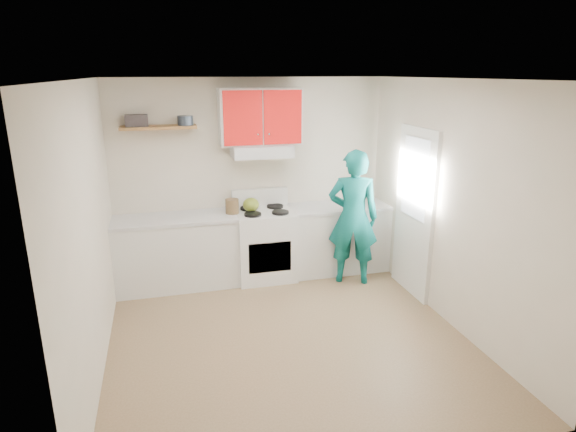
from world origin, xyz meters
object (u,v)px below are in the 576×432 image
object	(u,v)px
tin	(185,120)
kettle	(251,205)
stove	(265,245)
crock	(232,207)
person	(353,217)

from	to	relation	value
tin	kettle	xyz separation A→B (m)	(0.76, -0.10, -1.08)
stove	tin	bearing A→B (deg)	171.03
tin	crock	world-z (taller)	tin
crock	person	distance (m)	1.55
tin	stove	bearing A→B (deg)	-8.97
stove	crock	bearing A→B (deg)	177.75
tin	kettle	bearing A→B (deg)	-7.82
stove	person	distance (m)	1.22
kettle	crock	distance (m)	0.25
tin	crock	xyz separation A→B (m)	(0.52, -0.13, -1.09)
stove	person	size ratio (longest dim) A/B	0.52
stove	crock	size ratio (longest dim) A/B	4.47
person	tin	bearing A→B (deg)	5.51
tin	person	size ratio (longest dim) A/B	0.11
stove	kettle	size ratio (longest dim) A/B	4.33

